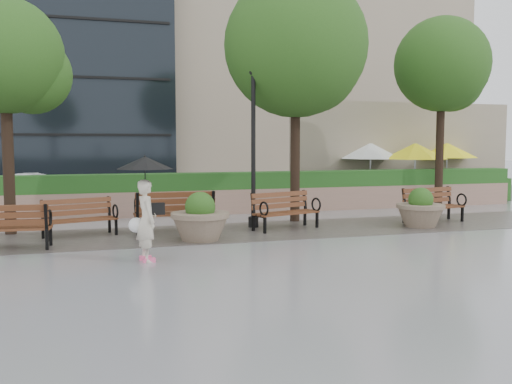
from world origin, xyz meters
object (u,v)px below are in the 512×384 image
object	(u,v)px
bench_0	(6,236)
pedestrian	(146,198)
planter_left	(200,222)
lamppost	(253,157)
planter_right	(420,212)
bench_2	(174,220)
car_right	(38,191)
bench_1	(80,226)
bench_4	(433,212)
bench_3	(286,219)

from	to	relation	value
bench_0	pedestrian	distance (m)	3.63
planter_left	lamppost	distance (m)	2.87
bench_0	planter_right	distance (m)	10.57
bench_2	car_right	bearing A→B (deg)	-60.00
bench_1	bench_4	size ratio (longest dim) A/B	0.95
planter_right	pedestrian	bearing A→B (deg)	-163.12
bench_4	bench_1	bearing A→B (deg)	167.24
bench_3	planter_right	distance (m)	3.79
planter_left	planter_right	world-z (taller)	planter_left
planter_right	pedestrian	size ratio (longest dim) A/B	0.64
bench_1	pedestrian	size ratio (longest dim) A/B	0.91
bench_0	bench_3	bearing A→B (deg)	-166.50
lamppost	car_right	world-z (taller)	lamppost
bench_1	planter_right	world-z (taller)	planter_right
planter_left	lamppost	bearing A→B (deg)	42.32
car_right	planter_left	bearing A→B (deg)	-145.60
lamppost	car_right	size ratio (longest dim) A/B	1.15
bench_2	bench_3	distance (m)	2.97
bench_2	pedestrian	world-z (taller)	pedestrian
bench_1	pedestrian	bearing A→B (deg)	-86.41
bench_0	planter_left	xyz separation A→B (m)	(4.29, -0.12, 0.16)
bench_2	bench_3	bearing A→B (deg)	174.20
bench_1	bench_3	size ratio (longest dim) A/B	0.94
bench_3	bench_2	bearing A→B (deg)	156.01
lamppost	pedestrian	xyz separation A→B (m)	(-3.31, -3.64, -0.68)
bench_1	planter_right	bearing A→B (deg)	-23.44
bench_3	bench_0	bearing A→B (deg)	169.91
planter_left	bench_0	bearing A→B (deg)	178.47
bench_4	planter_left	size ratio (longest dim) A/B	1.41
lamppost	bench_2	bearing A→B (deg)	-172.40
pedestrian	bench_4	bearing A→B (deg)	-80.98
pedestrian	planter_left	bearing A→B (deg)	-47.17
lamppost	pedestrian	bearing A→B (deg)	-132.26
car_right	planter_right	bearing A→B (deg)	-119.28
bench_2	planter_left	xyz separation A→B (m)	(0.40, -1.36, 0.13)
lamppost	planter_right	bearing A→B (deg)	-16.11
bench_2	pedestrian	distance (m)	3.63
bench_1	lamppost	distance (m)	4.87
planter_left	pedestrian	world-z (taller)	pedestrian
bench_1	car_right	bearing A→B (deg)	85.15
bench_0	lamppost	size ratio (longest dim) A/B	0.44
bench_1	planter_right	distance (m)	9.08
bench_1	lamppost	bearing A→B (deg)	-13.62
bench_2	bench_3	xyz separation A→B (m)	(2.95, -0.32, -0.03)
bench_0	bench_4	xyz separation A→B (m)	(11.44, 0.94, -0.00)
bench_4	bench_0	bearing A→B (deg)	173.86
car_right	pedestrian	distance (m)	10.34
planter_left	bench_2	bearing A→B (deg)	106.55
planter_left	car_right	world-z (taller)	car_right
planter_left	pedestrian	xyz separation A→B (m)	(-1.48, -1.98, 0.80)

